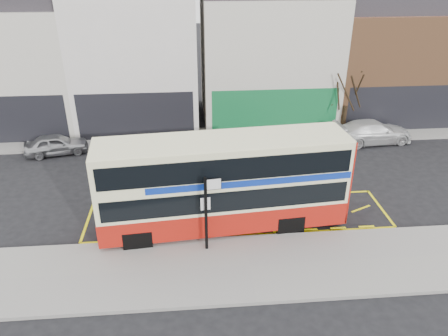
{
  "coord_description": "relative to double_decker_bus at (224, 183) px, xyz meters",
  "views": [
    {
      "loc": [
        -2.15,
        -15.71,
        11.34
      ],
      "look_at": [
        -0.63,
        2.0,
        2.3
      ],
      "focal_mm": 35.0,
      "sensor_mm": 36.0,
      "label": 1
    }
  ],
  "objects": [
    {
      "name": "car_white",
      "position": [
        10.38,
        8.71,
        -1.52
      ],
      "size": [
        5.17,
        2.5,
        1.45
      ],
      "primitive_type": "imported",
      "rotation": [
        0.0,
        0.0,
        1.67
      ],
      "color": "silver",
      "rests_on": "ground"
    },
    {
      "name": "double_decker_bus",
      "position": [
        0.0,
        0.0,
        0.0
      ],
      "size": [
        10.87,
        3.38,
        4.27
      ],
      "rotation": [
        0.0,
        0.0,
        0.09
      ],
      "color": "#F7F4BC",
      "rests_on": "ground"
    },
    {
      "name": "kerb",
      "position": [
        0.75,
        -1.08,
        -2.17
      ],
      "size": [
        40.0,
        0.15,
        0.15
      ],
      "primitive_type": "cube",
      "color": "gray",
      "rests_on": "ground"
    },
    {
      "name": "pavement",
      "position": [
        0.75,
        -3.0,
        -2.17
      ],
      "size": [
        40.0,
        4.0,
        0.15
      ],
      "primitive_type": "cube",
      "color": "gray",
      "rests_on": "ground"
    },
    {
      "name": "road_markings",
      "position": [
        0.75,
        0.9,
        -2.24
      ],
      "size": [
        14.0,
        3.4,
        0.01
      ],
      "primitive_type": null,
      "color": "#FEF40D",
      "rests_on": "ground"
    },
    {
      "name": "car_silver",
      "position": [
        -9.49,
        8.63,
        -1.62
      ],
      "size": [
        3.91,
        2.24,
        1.25
      ],
      "primitive_type": "imported",
      "rotation": [
        0.0,
        0.0,
        1.79
      ],
      "color": "#A4A5A9",
      "rests_on": "ground"
    },
    {
      "name": "street_tree_right",
      "position": [
        8.87,
        10.08,
        1.49
      ],
      "size": [
        2.54,
        2.54,
        5.49
      ],
      "color": "black",
      "rests_on": "ground"
    },
    {
      "name": "terrace_left",
      "position": [
        -4.75,
        14.29,
        3.08
      ],
      "size": [
        8.0,
        8.01,
        11.8
      ],
      "color": "silver",
      "rests_on": "ground"
    },
    {
      "name": "terrace_far_left",
      "position": [
        -12.75,
        14.29,
        2.58
      ],
      "size": [
        8.0,
        8.01,
        10.8
      ],
      "color": "beige",
      "rests_on": "ground"
    },
    {
      "name": "ground",
      "position": [
        0.75,
        -0.7,
        -2.25
      ],
      "size": [
        120.0,
        120.0,
        0.0
      ],
      "primitive_type": "plane",
      "color": "black",
      "rests_on": "ground"
    },
    {
      "name": "car_grey",
      "position": [
        2.4,
        7.5,
        -1.57
      ],
      "size": [
        4.21,
        1.71,
        1.36
      ],
      "primitive_type": "imported",
      "rotation": [
        0.0,
        0.0,
        1.5
      ],
      "color": "#45484D",
      "rests_on": "ground"
    },
    {
      "name": "far_pavement",
      "position": [
        0.75,
        10.3,
        -2.17
      ],
      "size": [
        50.0,
        3.0,
        0.15
      ],
      "primitive_type": "cube",
      "color": "gray",
      "rests_on": "ground"
    },
    {
      "name": "bus_stop_post",
      "position": [
        -0.8,
        -1.73,
        -0.12
      ],
      "size": [
        0.83,
        0.17,
        3.34
      ],
      "rotation": [
        0.0,
        0.0,
        0.13
      ],
      "color": "black",
      "rests_on": "pavement"
    },
    {
      "name": "terrace_green_shop",
      "position": [
        4.25,
        14.29,
        2.83
      ],
      "size": [
        9.0,
        8.01,
        11.3
      ],
      "color": "beige",
      "rests_on": "ground"
    },
    {
      "name": "terrace_right",
      "position": [
        13.25,
        14.28,
        2.33
      ],
      "size": [
        9.0,
        8.01,
        10.3
      ],
      "color": "#9A643D",
      "rests_on": "ground"
    }
  ]
}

